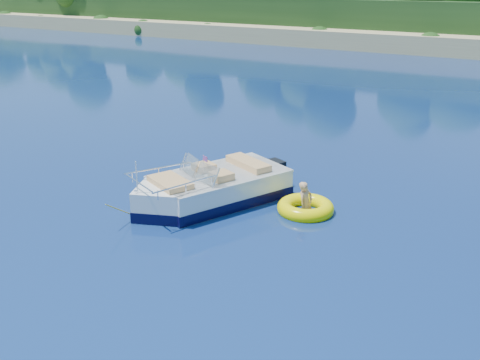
{
  "coord_description": "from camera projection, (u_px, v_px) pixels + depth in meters",
  "views": [
    {
      "loc": [
        4.71,
        -10.33,
        5.84
      ],
      "look_at": [
        -2.16,
        0.87,
        0.85
      ],
      "focal_mm": 40.0,
      "sensor_mm": 36.0,
      "label": 1
    }
  ],
  "objects": [
    {
      "name": "ground",
      "position": [
        298.0,
        242.0,
        12.61
      ],
      "size": [
        160.0,
        160.0,
        0.0
      ],
      "primitive_type": "plane",
      "color": "#0A1946",
      "rests_on": "ground"
    },
    {
      "name": "motorboat",
      "position": [
        209.0,
        191.0,
        14.66
      ],
      "size": [
        3.31,
        5.18,
        1.83
      ],
      "rotation": [
        0.0,
        0.0,
        -0.4
      ],
      "color": "white",
      "rests_on": "ground"
    },
    {
      "name": "tow_tube",
      "position": [
        305.0,
        208.0,
        14.2
      ],
      "size": [
        1.98,
        1.98,
        0.4
      ],
      "rotation": [
        0.0,
        0.0,
        0.39
      ],
      "color": "#FFF000",
      "rests_on": "ground"
    },
    {
      "name": "boy",
      "position": [
        306.0,
        211.0,
        14.28
      ],
      "size": [
        0.43,
        0.75,
        1.39
      ],
      "primitive_type": "imported",
      "rotation": [
        0.0,
        -0.17,
        1.41
      ],
      "color": "tan",
      "rests_on": "ground"
    }
  ]
}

